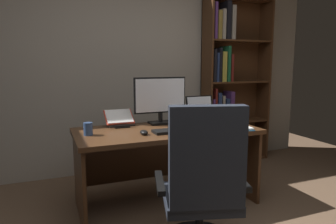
{
  "coord_description": "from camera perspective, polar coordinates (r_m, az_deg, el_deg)",
  "views": [
    {
      "loc": [
        -0.97,
        -1.61,
        1.32
      ],
      "look_at": [
        0.05,
        0.93,
        0.89
      ],
      "focal_mm": 33.0,
      "sensor_mm": 36.0,
      "label": 1
    }
  ],
  "objects": [
    {
      "name": "office_chair",
      "position": [
        2.15,
        6.39,
        -14.9
      ],
      "size": [
        0.69,
        0.61,
        1.07
      ],
      "rotation": [
        0.0,
        0.0,
        -0.29
      ],
      "color": "black",
      "rests_on": "ground"
    },
    {
      "name": "pen",
      "position": [
        2.99,
        4.46,
        -2.31
      ],
      "size": [
        0.13,
        0.06,
        0.01
      ],
      "primitive_type": "cylinder",
      "rotation": [
        0.0,
        1.57,
        0.38
      ],
      "color": "black",
      "rests_on": "notepad"
    },
    {
      "name": "laptop",
      "position": [
        3.29,
        6.68,
        -0.59
      ],
      "size": [
        0.32,
        0.31,
        0.25
      ],
      "color": "black",
      "rests_on": "desk"
    },
    {
      "name": "monitor",
      "position": [
        3.06,
        -1.46,
        2.26
      ],
      "size": [
        0.54,
        0.16,
        0.46
      ],
      "color": "black",
      "rests_on": "desk"
    },
    {
      "name": "wall_back",
      "position": [
        3.85,
        -7.33,
        8.99
      ],
      "size": [
        5.08,
        0.12,
        2.65
      ],
      "primitive_type": "cube",
      "color": "#A89E8E",
      "rests_on": "ground"
    },
    {
      "name": "notepad",
      "position": [
        2.98,
        4.12,
        -2.5
      ],
      "size": [
        0.18,
        0.23,
        0.01
      ],
      "primitive_type": "cube",
      "rotation": [
        0.0,
        0.0,
        -0.13
      ],
      "color": "white",
      "rests_on": "desk"
    },
    {
      "name": "desk",
      "position": [
        2.96,
        -0.82,
        -6.49
      ],
      "size": [
        1.66,
        0.76,
        0.72
      ],
      "color": "#4C2D19",
      "rests_on": "ground"
    },
    {
      "name": "keyboard",
      "position": [
        2.72,
        1.57,
        -3.44
      ],
      "size": [
        0.42,
        0.15,
        0.02
      ],
      "primitive_type": "cube",
      "color": "black",
      "rests_on": "desk"
    },
    {
      "name": "reading_stand_with_book",
      "position": [
        3.01,
        -8.95,
        -1.18
      ],
      "size": [
        0.27,
        0.24,
        0.15
      ],
      "color": "black",
      "rests_on": "desk"
    },
    {
      "name": "bookshelf",
      "position": [
        4.19,
        11.02,
        5.32
      ],
      "size": [
        0.93,
        0.28,
        2.15
      ],
      "color": "#4C2D19",
      "rests_on": "ground"
    },
    {
      "name": "open_binder",
      "position": [
        2.9,
        10.69,
        -2.83
      ],
      "size": [
        0.48,
        0.37,
        0.02
      ],
      "rotation": [
        0.0,
        0.0,
        -0.18
      ],
      "color": "#2D84C6",
      "rests_on": "desk"
    },
    {
      "name": "coffee_mug",
      "position": [
        2.67,
        -14.54,
        -3.04
      ],
      "size": [
        0.08,
        0.08,
        0.11
      ],
      "primitive_type": "cylinder",
      "color": "#334C7A",
      "rests_on": "desk"
    },
    {
      "name": "computer_mouse",
      "position": [
        2.62,
        -4.48,
        -3.78
      ],
      "size": [
        0.06,
        0.1,
        0.04
      ],
      "primitive_type": "ellipsoid",
      "color": "black",
      "rests_on": "desk"
    }
  ]
}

